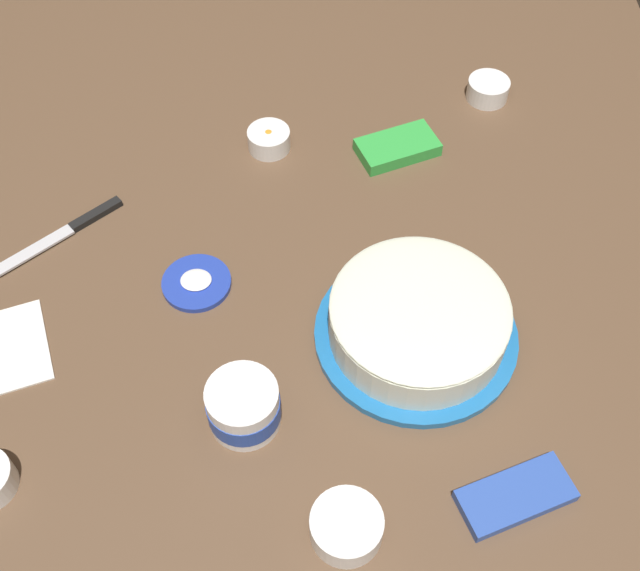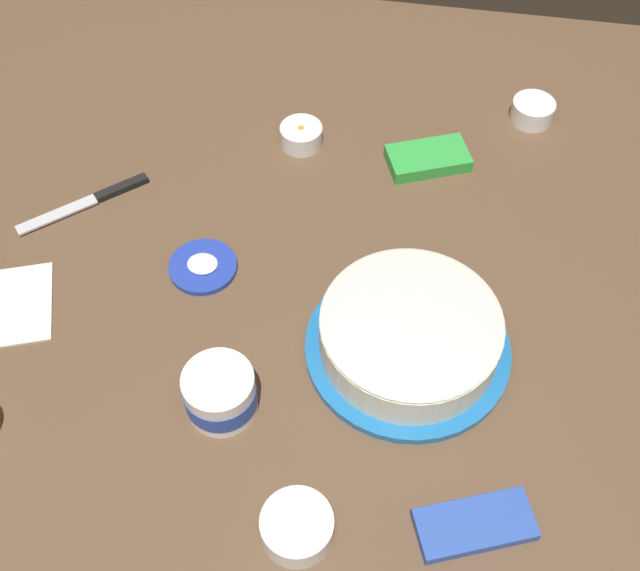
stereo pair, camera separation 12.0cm
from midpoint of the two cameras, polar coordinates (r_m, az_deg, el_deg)
ground_plane at (r=1.26m, az=-0.47°, el=0.75°), size 1.54×1.54×0.00m
frosted_cake at (r=1.16m, az=9.51°, el=-3.76°), size 0.31×0.31×0.09m
frosting_tub at (r=1.10m, az=-4.18°, el=-8.00°), size 0.10×0.10×0.08m
frosting_tub_lid at (r=1.27m, az=-5.85°, el=1.21°), size 0.11×0.11×0.02m
spreading_knife at (r=1.39m, az=-13.68°, el=6.01°), size 0.19×0.17×0.01m
sprinkle_bowl_pink at (r=1.56m, az=17.41°, el=11.96°), size 0.08×0.08×0.04m
sprinkle_bowl_orange at (r=1.45m, az=1.04°, el=10.78°), size 0.08×0.08×0.04m
sprinkle_bowl_rainbow at (r=1.04m, az=1.78°, el=-17.39°), size 0.09×0.09×0.04m
candy_box_lower at (r=1.44m, az=10.27°, el=8.95°), size 0.16×0.13×0.02m
candy_box_upper at (r=1.08m, az=14.47°, el=-16.76°), size 0.17×0.12×0.02m
paper_napkin at (r=1.29m, az=-19.69°, el=-1.63°), size 0.19×0.19×0.01m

